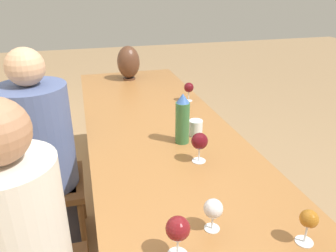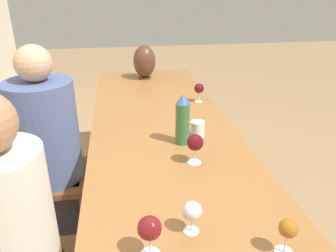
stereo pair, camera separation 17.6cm
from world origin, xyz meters
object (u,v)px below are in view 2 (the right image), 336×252
Objects in this scene: wine_glass_1 at (150,229)px; wine_glass_3 at (288,230)px; vase at (144,62)px; water_bottle at (183,120)px; person_far at (50,145)px; wine_glass_2 at (192,212)px; chair_far at (40,173)px; person_near at (15,235)px; wine_glass_4 at (199,89)px; water_tumbler at (198,129)px; wine_glass_0 at (195,143)px.

wine_glass_1 is 0.44m from wine_glass_3.
water_bottle is at bearing -176.18° from vase.
water_bottle is 0.22× the size of person_far.
chair_far is at bearing 37.67° from wine_glass_2.
person_near reaches higher than wine_glass_3.
wine_glass_4 is at bearing -70.95° from person_far.
water_bottle is 1.31m from vase.
wine_glass_3 is 0.94× the size of wine_glass_4.
water_tumbler is at bearing -15.15° from wine_glass_2.
person_far is at bearing 146.74° from vase.
person_far is (0.21, 0.86, -0.14)m from water_tumbler.
vase is at bearing -36.41° from chair_far.
water_bottle reaches higher than wine_glass_2.
water_bottle reaches higher than chair_far.
wine_glass_0 is at bearing -26.48° from wine_glass_1.
wine_glass_4 is (1.40, -0.50, -0.01)m from wine_glass_1.
vase is 1.97× the size of wine_glass_0.
person_near is at bearing -174.00° from chair_far.
wine_glass_3 is at bearing -172.92° from vase.
person_far reaches higher than water_bottle.
water_bottle is 2.25× the size of wine_glass_2.
wine_glass_4 is at bearing -21.46° from water_bottle.
wine_glass_2 is at bearing 179.58° from vase.
chair_far is at bearing 29.26° from wine_glass_1.
wine_glass_3 is at bearing -109.18° from person_near.
wine_glass_4 is at bearing -41.85° from person_near.
vase is 2.38× the size of wine_glass_2.
chair_far is at bearing 143.59° from vase.
person_far is (0.78, -0.00, -0.01)m from person_near.
wine_glass_1 is 0.18m from wine_glass_2.
wine_glass_0 is at bearing -175.33° from water_bottle.
water_tumbler is 0.31× the size of vase.
wine_glass_4 is (0.85, -0.23, -0.01)m from wine_glass_0.
person_near is at bearing 123.31° from water_bottle.
wine_glass_0 reaches higher than chair_far.
water_tumbler is at bearing -56.84° from person_near.
wine_glass_1 is at bearing 161.57° from water_bottle.
water_tumbler is at bearing -57.98° from water_bottle.
wine_glass_1 is 0.61m from person_near.
person_far is at bearing 25.65° from wine_glass_1.
person_far is (0.28, 0.76, -0.24)m from water_bottle.
wine_glass_1 is at bearing 153.52° from wine_glass_0.
water_tumbler is at bearing -23.21° from wine_glass_1.
person_near is (-0.78, -0.08, 0.19)m from chair_far.
water_bottle is 1.86× the size of wine_glass_1.
water_tumbler is 0.07× the size of person_near.
wine_glass_2 is at bearing -60.85° from wine_glass_1.
water_bottle is 3.09× the size of water_tumbler.
water_bottle is 0.95× the size of vase.
person_near is at bearing 74.47° from wine_glass_2.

